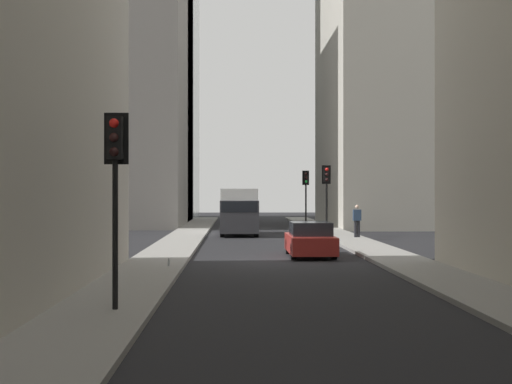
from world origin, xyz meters
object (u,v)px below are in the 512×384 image
(delivery_truck, at_px, (239,211))
(traffic_light_foreground, at_px, (115,164))
(traffic_light_midblock, at_px, (306,185))
(pedestrian, at_px, (357,219))
(discarded_bottle, at_px, (169,263))
(sedan_red, at_px, (310,240))
(traffic_light_far_junction, at_px, (327,184))

(delivery_truck, relative_size, traffic_light_foreground, 1.55)
(delivery_truck, distance_m, traffic_light_midblock, 11.76)
(traffic_light_foreground, xyz_separation_m, traffic_light_midblock, (39.65, -7.95, -0.00))
(pedestrian, relative_size, discarded_bottle, 6.63)
(sedan_red, xyz_separation_m, pedestrian, (10.56, -3.71, 0.46))
(sedan_red, xyz_separation_m, traffic_light_midblock, (25.68, -2.36, 2.53))
(traffic_light_midblock, distance_m, pedestrian, 15.32)
(delivery_truck, relative_size, pedestrian, 3.61)
(traffic_light_midblock, bearing_deg, sedan_red, 174.75)
(pedestrian, xyz_separation_m, discarded_bottle, (-15.60, 8.99, -0.87))
(sedan_red, relative_size, traffic_light_foreground, 1.03)
(delivery_truck, bearing_deg, traffic_light_foreground, 174.55)
(sedan_red, relative_size, traffic_light_midblock, 1.03)
(traffic_light_midblock, xyz_separation_m, discarded_bottle, (-30.73, 7.64, -2.95))
(traffic_light_far_junction, bearing_deg, discarded_bottle, 157.45)
(traffic_light_midblock, bearing_deg, traffic_light_foreground, 168.67)
(sedan_red, distance_m, traffic_light_foreground, 15.26)
(traffic_light_far_junction, relative_size, pedestrian, 2.29)
(traffic_light_foreground, relative_size, traffic_light_far_junction, 1.02)
(traffic_light_foreground, height_order, discarded_bottle, traffic_light_foreground)
(pedestrian, distance_m, discarded_bottle, 18.03)
(delivery_truck, bearing_deg, traffic_light_far_junction, -109.74)
(pedestrian, bearing_deg, traffic_light_midblock, 5.11)
(traffic_light_midblock, relative_size, pedestrian, 2.32)
(traffic_light_foreground, distance_m, traffic_light_midblock, 40.44)
(traffic_light_far_junction, bearing_deg, sedan_red, 169.94)
(traffic_light_far_junction, height_order, discarded_bottle, traffic_light_far_junction)
(traffic_light_midblock, bearing_deg, pedestrian, -174.89)
(traffic_light_midblock, bearing_deg, traffic_light_far_junction, -179.91)
(discarded_bottle, bearing_deg, sedan_red, -46.32)
(delivery_truck, bearing_deg, traffic_light_midblock, -26.32)
(discarded_bottle, bearing_deg, delivery_truck, -6.97)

